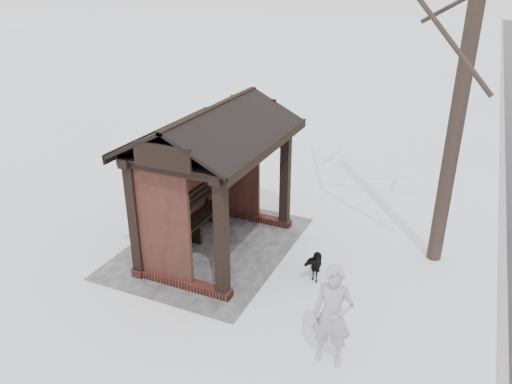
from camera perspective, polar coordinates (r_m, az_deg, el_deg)
ground at (r=10.68m, az=-4.27°, el=-6.46°), size 120.00×120.00×0.00m
kerb at (r=9.74m, az=26.38°, el=-12.55°), size 120.00×0.15×0.06m
trampled_patch at (r=10.76m, az=-5.21°, el=-6.19°), size 4.20×3.20×0.02m
bus_shelter at (r=9.84m, az=-5.47°, el=4.67°), size 3.60×2.40×3.09m
pedestrian at (r=7.55m, az=8.74°, el=-13.81°), size 0.43×0.62×1.64m
dog at (r=9.69m, az=6.57°, el=-8.06°), size 0.74×0.47×0.58m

